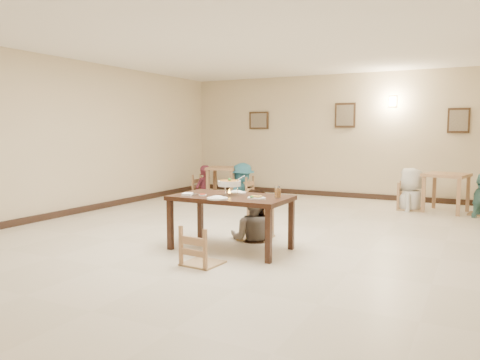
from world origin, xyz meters
The scene contains 29 objects.
floor centered at (0.00, 0.00, 0.00)m, with size 10.00×10.00×0.00m, color beige.
ceiling centered at (0.00, 0.00, 3.00)m, with size 10.00×10.00×0.00m, color white.
wall_back centered at (0.00, 5.00, 1.50)m, with size 10.00×10.00×0.00m, color beige.
wall_left centered at (-4.00, 0.00, 1.50)m, with size 10.00×10.00×0.00m, color beige.
baseboard_back centered at (0.00, 4.97, 0.06)m, with size 8.00×0.06×0.12m, color black.
baseboard_left centered at (-3.97, 0.00, 0.06)m, with size 0.06×10.00×0.12m, color black.
picture_a centered at (-2.20, 4.96, 1.90)m, with size 0.55×0.04×0.45m.
picture_b centered at (0.10, 4.96, 2.00)m, with size 0.50×0.04×0.60m.
picture_c centered at (2.60, 4.96, 1.85)m, with size 0.45×0.04×0.55m.
wall_sconce centered at (1.20, 4.96, 2.30)m, with size 0.16×0.05×0.22m, color #FFD88C.
main_table centered at (0.06, -0.79, 0.66)m, with size 1.59×0.89×0.74m.
chair_far centered at (0.09, -0.04, 0.50)m, with size 0.47×0.47×1.00m.
chair_near centered at (0.10, -1.58, 0.46)m, with size 0.43×0.43×0.92m.
main_diner centered at (0.09, -0.13, 0.76)m, with size 0.74×0.58×1.52m, color gray.
curry_warmer centered at (0.03, -0.77, 0.91)m, with size 0.35×0.31×0.28m.
rice_plate_far centered at (0.01, -0.51, 0.76)m, with size 0.27×0.27×0.06m.
rice_plate_near centered at (0.06, -1.15, 0.76)m, with size 0.27×0.27×0.06m.
fried_plate centered at (0.50, -0.90, 0.76)m, with size 0.25×0.25×0.05m.
chili_dish centered at (-0.29, -0.95, 0.76)m, with size 0.11×0.11×0.02m.
napkin_cutlery centered at (-0.48, -1.03, 0.76)m, with size 0.20×0.27×0.03m.
drink_glass centered at (0.70, -0.67, 0.82)m, with size 0.08×0.08×0.17m.
bg_table_left centered at (-2.64, 3.80, 0.59)m, with size 0.88×0.88×0.73m.
bg_table_right centered at (2.48, 3.82, 0.64)m, with size 0.93×0.93×0.78m.
bg_chair_ll centered at (-3.17, 3.74, 0.48)m, with size 0.46×0.46×0.97m.
bg_chair_lr centered at (-2.11, 3.81, 0.48)m, with size 0.46×0.46×0.97m.
bg_chair_rl centered at (1.82, 3.79, 0.53)m, with size 0.50×0.50×1.07m.
bg_diner_a centered at (-3.17, 3.74, 0.76)m, with size 0.55×0.36×1.52m, color maroon.
bg_diner_b centered at (-2.11, 3.81, 0.84)m, with size 1.09×0.63×1.69m, color teal.
bg_diner_c centered at (1.82, 3.79, 0.87)m, with size 0.85×0.55×1.74m, color silver.
Camera 1 is at (3.06, -6.34, 1.62)m, focal length 35.00 mm.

